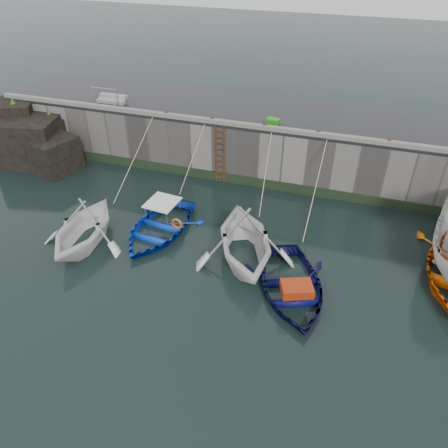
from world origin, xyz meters
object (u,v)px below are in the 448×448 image
(bollard_d, at_px, (318,132))
(bollard_b, at_px, (212,119))
(boat_near_white, at_px, (86,243))
(bollard_e, at_px, (389,141))
(boat_near_blue, at_px, (159,231))
(boat_near_blacktrim, at_px, (244,259))
(ladder, at_px, (220,154))
(boat_near_navy, at_px, (290,291))
(bollard_c, at_px, (265,126))
(fish_crate, at_px, (273,121))
(bollard_a, at_px, (167,114))

(bollard_d, bearing_deg, bollard_b, 180.00)
(boat_near_white, height_order, bollard_d, bollard_d)
(bollard_e, bearing_deg, boat_near_blue, -149.12)
(boat_near_blacktrim, bearing_deg, ladder, 93.09)
(ladder, bearing_deg, boat_near_blacktrim, -63.08)
(boat_near_white, xyz_separation_m, bollard_d, (8.68, 7.24, 3.30))
(boat_near_navy, distance_m, bollard_d, 8.16)
(bollard_c, bearing_deg, bollard_b, 180.00)
(bollard_d, bearing_deg, fish_crate, 163.10)
(bollard_b, distance_m, bollard_c, 2.70)
(boat_near_navy, distance_m, bollard_c, 8.68)
(boat_near_white, relative_size, fish_crate, 6.92)
(bollard_b, bearing_deg, bollard_c, 0.00)
(boat_near_blacktrim, relative_size, bollard_d, 17.99)
(bollard_b, bearing_deg, bollard_e, 0.00)
(boat_near_blacktrim, bearing_deg, boat_near_blue, 146.92)
(boat_near_white, xyz_separation_m, fish_crate, (6.33, 7.96, 3.30))
(boat_near_white, distance_m, bollard_a, 8.01)
(ladder, height_order, bollard_b, bollard_b)
(bollard_c, bearing_deg, bollard_d, 0.00)
(bollard_a, relative_size, bollard_b, 1.00)
(bollard_b, bearing_deg, bollard_a, 180.00)
(bollard_c, height_order, bollard_e, same)
(ladder, xyz_separation_m, bollard_b, (-0.50, 0.34, 1.71))
(fish_crate, height_order, bollard_e, bollard_e)
(boat_near_blue, bearing_deg, boat_near_white, -141.35)
(fish_crate, bearing_deg, boat_near_white, -113.99)
(boat_near_white, height_order, bollard_c, bollard_c)
(bollard_b, bearing_deg, boat_near_navy, -52.73)
(boat_near_blacktrim, relative_size, bollard_b, 17.99)
(boat_near_navy, distance_m, bollard_e, 8.63)
(ladder, bearing_deg, boat_near_navy, -54.00)
(bollard_d, distance_m, bollard_e, 3.20)
(bollard_e, bearing_deg, boat_near_white, -148.64)
(boat_near_blacktrim, xyz_separation_m, fish_crate, (-0.53, 6.91, 3.30))
(ladder, relative_size, boat_near_blue, 0.67)
(boat_near_blue, xyz_separation_m, bollard_a, (-1.79, 5.51, 3.30))
(bollard_a, bearing_deg, bollard_d, 0.00)
(boat_near_blue, bearing_deg, bollard_b, 88.32)
(ladder, relative_size, boat_near_blacktrim, 0.64)
(fish_crate, bearing_deg, bollard_c, -94.54)
(bollard_b, distance_m, bollard_d, 5.30)
(ladder, distance_m, bollard_e, 8.19)
(boat_near_blue, height_order, boat_near_blacktrim, boat_near_blacktrim)
(boat_near_blacktrim, bearing_deg, boat_near_white, 164.87)
(boat_near_blacktrim, xyz_separation_m, bollard_d, (1.83, 6.19, 3.30))
(boat_near_blacktrim, xyz_separation_m, bollard_e, (5.03, 6.19, 3.30))
(boat_near_blue, xyz_separation_m, bollard_b, (0.71, 5.51, 3.30))
(boat_near_white, bearing_deg, fish_crate, 47.19)
(bollard_c, bearing_deg, boat_near_blue, -121.77)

